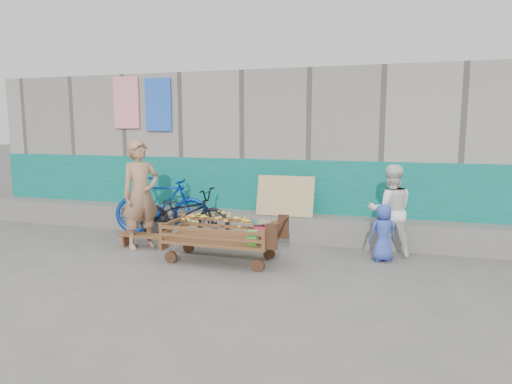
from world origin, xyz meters
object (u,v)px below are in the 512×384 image
(bench, at_px, (145,238))
(woman, at_px, (390,211))
(bicycle_dark, at_px, (183,213))
(bicycle_blue, at_px, (162,205))
(banana_cart, at_px, (219,228))
(child, at_px, (383,233))
(vendor_man, at_px, (141,195))

(bench, height_order, woman, woman)
(bench, xyz_separation_m, woman, (3.88, 0.71, 0.55))
(woman, relative_size, bicycle_dark, 0.81)
(bicycle_blue, bearing_deg, banana_cart, -138.47)
(banana_cart, height_order, child, child)
(banana_cart, relative_size, vendor_man, 0.99)
(child, bearing_deg, banana_cart, -8.48)
(banana_cart, relative_size, bicycle_blue, 0.98)
(woman, relative_size, bicycle_blue, 0.79)
(vendor_man, xyz_separation_m, bicycle_dark, (0.38, 0.74, -0.42))
(vendor_man, bearing_deg, woman, -46.66)
(bicycle_dark, bearing_deg, bench, 153.31)
(child, relative_size, bicycle_dark, 0.49)
(woman, bearing_deg, bench, -2.99)
(bicycle_dark, bearing_deg, banana_cart, -134.92)
(bench, bearing_deg, child, 5.81)
(bench, xyz_separation_m, child, (3.79, 0.39, 0.27))
(vendor_man, height_order, bicycle_blue, vendor_man)
(child, height_order, bicycle_blue, bicycle_blue)
(banana_cart, relative_size, bicycle_dark, 1.00)
(banana_cart, distance_m, woman, 2.64)
(bench, distance_m, vendor_man, 0.72)
(vendor_man, bearing_deg, child, -51.13)
(bench, distance_m, bicycle_dark, 0.86)
(bench, bearing_deg, vendor_man, -150.19)
(woman, bearing_deg, child, 61.70)
(woman, xyz_separation_m, bicycle_blue, (-4.06, 0.22, -0.17))
(vendor_man, height_order, child, vendor_man)
(bicycle_blue, bearing_deg, child, -108.34)
(vendor_man, xyz_separation_m, child, (3.82, 0.40, -0.46))
(banana_cart, height_order, bench, banana_cart)
(banana_cart, distance_m, bicycle_blue, 2.10)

